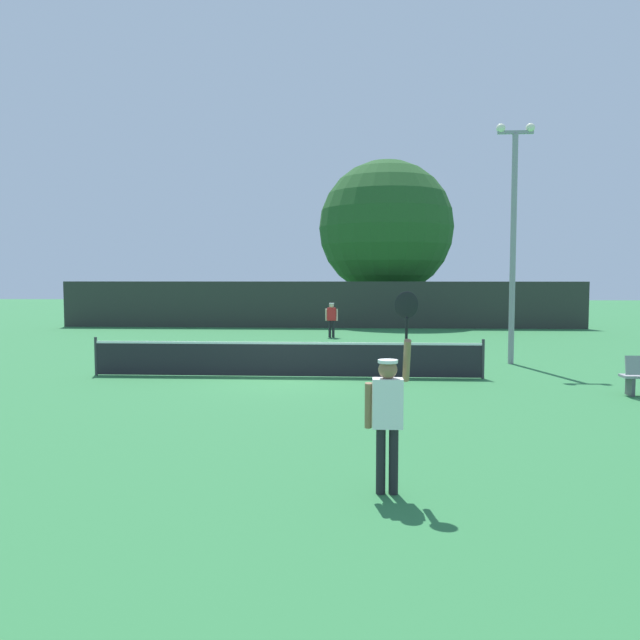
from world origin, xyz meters
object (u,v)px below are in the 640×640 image
(player_serving, at_px, (388,405))
(parked_car_mid, at_px, (487,309))
(tennis_ball, at_px, (336,358))
(light_pole, at_px, (513,227))
(large_tree, at_px, (386,228))
(parked_car_near, at_px, (205,308))
(player_receiving, at_px, (332,317))

(player_serving, height_order, parked_car_mid, player_serving)
(tennis_ball, distance_m, light_pole, 7.06)
(large_tree, bearing_deg, parked_car_near, 169.10)
(player_receiving, height_order, parked_car_near, parked_car_near)
(player_receiving, xyz_separation_m, light_pole, (6.01, -8.30, 3.34))
(tennis_ball, distance_m, parked_car_near, 21.45)
(player_serving, distance_m, player_receiving, 20.50)
(parked_car_near, height_order, parked_car_mid, same)
(player_receiving, xyz_separation_m, large_tree, (2.92, 9.62, 4.76))
(large_tree, height_order, parked_car_near, large_tree)
(player_receiving, distance_m, tennis_ball, 7.58)
(player_serving, bearing_deg, parked_car_mid, 76.00)
(parked_car_near, bearing_deg, player_serving, -74.38)
(parked_car_near, bearing_deg, parked_car_mid, -5.96)
(large_tree, xyz_separation_m, parked_car_near, (-11.66, 2.25, -4.94))
(player_receiving, bearing_deg, parked_car_mid, -131.02)
(large_tree, bearing_deg, tennis_ball, -98.24)
(player_receiving, distance_m, large_tree, 11.12)
(parked_car_near, distance_m, parked_car_mid, 18.01)
(player_receiving, bearing_deg, parked_car_near, -53.63)
(player_serving, xyz_separation_m, player_receiving, (-1.49, 20.45, -0.17))
(player_serving, height_order, large_tree, large_tree)
(player_serving, xyz_separation_m, tennis_ball, (-1.05, 12.94, -1.10))
(player_serving, relative_size, parked_car_near, 0.60)
(player_receiving, height_order, parked_car_mid, parked_car_mid)
(player_serving, bearing_deg, player_receiving, 94.16)
(player_serving, xyz_separation_m, parked_car_mid, (7.74, 31.05, -0.35))
(large_tree, relative_size, parked_car_near, 2.29)
(tennis_ball, height_order, parked_car_near, parked_car_near)
(player_serving, distance_m, parked_car_near, 33.89)
(tennis_ball, bearing_deg, large_tree, 81.76)
(player_receiving, bearing_deg, player_serving, 94.16)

